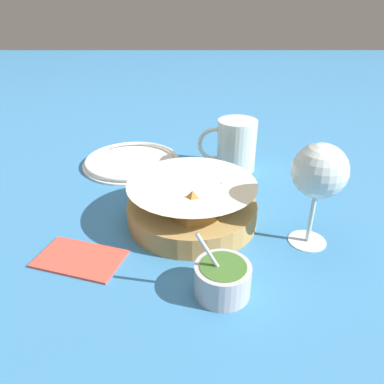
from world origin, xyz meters
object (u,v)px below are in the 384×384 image
wine_glass (319,174)px  side_plate (132,161)px  beer_mug (236,147)px  food_basket (192,205)px  sauce_cup (222,278)px

wine_glass → side_plate: size_ratio=0.75×
beer_mug → wine_glass: bearing=108.0°
beer_mug → food_basket: bearing=66.1°
food_basket → sauce_cup: (-0.04, 0.17, -0.01)m
sauce_cup → wine_glass: size_ratio=0.58×
sauce_cup → beer_mug: bearing=-98.1°
sauce_cup → wine_glass: wine_glass is taller
sauce_cup → side_plate: sauce_cup is taller
sauce_cup → beer_mug: size_ratio=0.76×
wine_glass → side_plate: bearing=-42.8°
food_basket → beer_mug: size_ratio=1.73×
sauce_cup → wine_glass: (-0.15, -0.12, 0.10)m
sauce_cup → food_basket: bearing=-77.0°
side_plate → beer_mug: bearing=174.2°
food_basket → sauce_cup: size_ratio=2.28×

